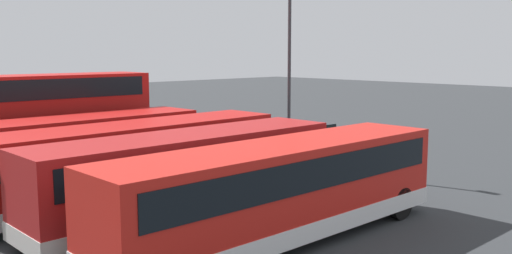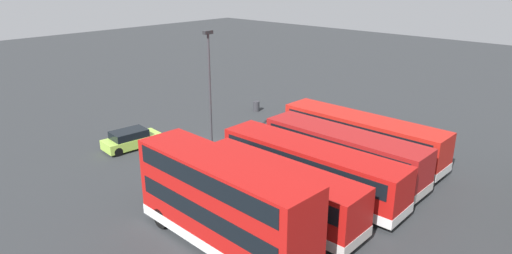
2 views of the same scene
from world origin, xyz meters
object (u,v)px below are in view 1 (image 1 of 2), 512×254
bus_double_decker_fifth (41,121)px  car_hatchback_silver (312,135)px  lamp_post_tall (289,61)px  bus_single_deck_third (137,159)px  bus_single_deck_near_end (282,189)px  bus_single_deck_second (189,174)px  bus_single_deck_fourth (82,149)px

bus_double_decker_fifth → car_hatchback_silver: bearing=-105.8°
bus_double_decker_fifth → lamp_post_tall: 11.87m
bus_single_deck_third → bus_double_decker_fifth: bus_double_decker_fifth is taller
bus_single_deck_near_end → lamp_post_tall: (7.13, -7.99, 3.54)m
bus_single_deck_second → bus_single_deck_third: bearing=-2.5°
bus_single_deck_near_end → bus_single_deck_third: bearing=4.6°
bus_single_deck_third → lamp_post_tall: lamp_post_tall is taller
bus_single_deck_near_end → bus_single_deck_second: size_ratio=1.09×
bus_single_deck_near_end → lamp_post_tall: bearing=-48.3°
bus_single_deck_near_end → car_hatchback_silver: bus_single_deck_near_end is taller
bus_single_deck_near_end → bus_single_deck_fourth: size_ratio=1.19×
bus_double_decker_fifth → car_hatchback_silver: 15.14m
bus_single_deck_near_end → bus_single_deck_third: same height
bus_single_deck_third → bus_single_deck_near_end: bearing=-175.4°
bus_single_deck_second → bus_single_deck_fourth: size_ratio=1.09×
bus_single_deck_near_end → bus_double_decker_fifth: bearing=3.9°
bus_single_deck_near_end → lamp_post_tall: size_ratio=1.35×
car_hatchback_silver → bus_single_deck_near_end: bearing=127.4°
bus_single_deck_second → bus_double_decker_fifth: 10.90m
bus_single_deck_third → bus_single_deck_fourth: (3.56, 0.41, -0.00)m
car_hatchback_silver → lamp_post_tall: 7.75m
bus_single_deck_fourth → bus_single_deck_third: bearing=-173.4°
lamp_post_tall → bus_single_deck_fourth: bearing=69.5°
lamp_post_tall → bus_single_deck_second: bearing=112.4°
bus_single_deck_near_end → bus_double_decker_fifth: size_ratio=1.19×
bus_single_deck_fourth → car_hatchback_silver: bearing=-90.7°
bus_single_deck_near_end → bus_single_deck_fourth: (10.48, 0.97, -0.00)m
bus_single_deck_near_end → bus_single_deck_second: (3.54, 0.71, -0.00)m
bus_single_deck_second → bus_double_decker_fifth: bus_double_decker_fifth is taller
bus_single_deck_second → bus_single_deck_third: size_ratio=0.93×
bus_single_deck_second → bus_double_decker_fifth: (10.86, 0.28, 0.82)m
bus_single_deck_fourth → bus_single_deck_near_end: bearing=-174.7°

